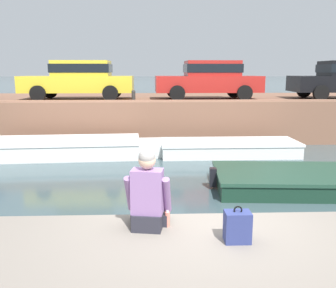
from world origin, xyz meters
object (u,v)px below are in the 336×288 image
(car_left_inner_yellow, at_px, (80,78))
(mooring_bollard_mid, at_px, (133,95))
(boat_moored_west_white, at_px, (71,148))
(car_centre_red, at_px, (209,78))
(boat_moored_central_white, at_px, (222,148))
(bottle_drink, at_px, (167,219))
(person_seated_left, at_px, (148,197))
(backpack_on_ledge, at_px, (237,227))

(car_left_inner_yellow, height_order, mooring_bollard_mid, car_left_inner_yellow)
(boat_moored_west_white, bearing_deg, mooring_bollard_mid, 42.61)
(car_centre_red, distance_m, mooring_bollard_mid, 3.31)
(car_left_inner_yellow, distance_m, car_centre_red, 5.21)
(boat_moored_central_white, distance_m, car_left_inner_yellow, 6.50)
(car_centre_red, bearing_deg, boat_moored_west_white, -148.36)
(boat_moored_west_white, relative_size, mooring_bollard_mid, 13.49)
(mooring_bollard_mid, distance_m, bottle_drink, 9.93)
(boat_moored_central_white, relative_size, car_centre_red, 1.27)
(boat_moored_central_white, xyz_separation_m, person_seated_left, (-2.36, -8.00, 1.07))
(person_seated_left, bearing_deg, mooring_bollard_mid, 93.97)
(mooring_bollard_mid, xyz_separation_m, person_seated_left, (0.69, -9.87, -0.57))
(boat_moored_west_white, distance_m, mooring_bollard_mid, 3.13)
(boat_moored_central_white, bearing_deg, bottle_drink, -104.93)
(boat_moored_west_white, bearing_deg, backpack_on_ledge, -66.70)
(car_left_inner_yellow, bearing_deg, car_centre_red, 0.01)
(boat_moored_west_white, height_order, bottle_drink, bottle_drink)
(person_seated_left, distance_m, backpack_on_ledge, 1.07)
(boat_moored_west_white, distance_m, bottle_drink, 8.57)
(mooring_bollard_mid, height_order, backpack_on_ledge, mooring_bollard_mid)
(car_centre_red, xyz_separation_m, backpack_on_ledge, (-1.35, -11.52, -1.38))
(mooring_bollard_mid, relative_size, person_seated_left, 0.46)
(boat_moored_central_white, bearing_deg, mooring_bollard_mid, 148.45)
(car_left_inner_yellow, distance_m, backpack_on_ledge, 12.23)
(person_seated_left, bearing_deg, backpack_on_ledge, -22.55)
(bottle_drink, height_order, backpack_on_ledge, backpack_on_ledge)
(boat_moored_central_white, height_order, car_centre_red, car_centre_red)
(car_left_inner_yellow, relative_size, car_centre_red, 1.03)
(mooring_bollard_mid, height_order, person_seated_left, mooring_bollard_mid)
(car_left_inner_yellow, distance_m, bottle_drink, 11.62)
(bottle_drink, distance_m, backpack_on_ledge, 0.86)
(car_centre_red, distance_m, bottle_drink, 11.39)
(person_seated_left, height_order, backpack_on_ledge, person_seated_left)
(boat_moored_west_white, relative_size, boat_moored_central_white, 1.11)
(boat_moored_central_white, xyz_separation_m, mooring_bollard_mid, (-3.04, 1.87, 1.64))
(person_seated_left, relative_size, backpack_on_ledge, 2.37)
(boat_moored_west_white, xyz_separation_m, backpack_on_ledge, (3.64, -8.45, 0.82))
(boat_moored_central_white, bearing_deg, person_seated_left, -106.40)
(boat_moored_west_white, relative_size, car_centre_red, 1.41)
(person_seated_left, xyz_separation_m, bottle_drink, (0.23, 0.02, -0.28))
(person_seated_left, height_order, bottle_drink, person_seated_left)
(mooring_bollard_mid, height_order, bottle_drink, mooring_bollard_mid)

